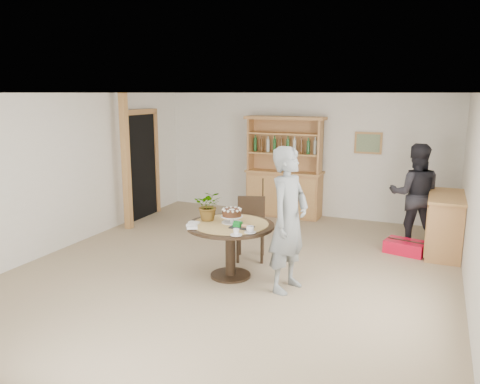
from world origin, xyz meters
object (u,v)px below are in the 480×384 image
at_px(dining_table, 230,235).
at_px(dining_chair, 251,224).
at_px(hutch, 284,183).
at_px(red_suitcase, 405,247).
at_px(sideboard, 445,224).
at_px(teen_boy, 289,220).
at_px(adult_person, 415,194).

xyz_separation_m(dining_table, dining_chair, (-0.03, 0.83, -0.07)).
bearing_deg(hutch, red_suitcase, -30.88).
relative_size(dining_chair, red_suitcase, 1.40).
bearing_deg(sideboard, dining_chair, -153.13).
bearing_deg(teen_boy, hutch, 31.44).
height_order(adult_person, red_suitcase, adult_person).
bearing_deg(teen_boy, dining_chair, 56.57).
distance_m(sideboard, red_suitcase, 0.71).
bearing_deg(dining_table, teen_boy, -6.71).
height_order(hutch, sideboard, hutch).
xyz_separation_m(dining_chair, adult_person, (2.25, 1.69, 0.31)).
distance_m(dining_table, red_suitcase, 2.97).
height_order(dining_chair, teen_boy, teen_boy).
bearing_deg(hutch, dining_chair, -83.52).
bearing_deg(adult_person, sideboard, 140.21).
relative_size(hutch, sideboard, 1.62).
xyz_separation_m(dining_chair, teen_boy, (0.88, -0.93, 0.39)).
relative_size(adult_person, red_suitcase, 2.51).
xyz_separation_m(dining_chair, red_suitcase, (2.20, 1.14, -0.43)).
height_order(dining_chair, red_suitcase, dining_chair).
bearing_deg(teen_boy, dining_table, 96.46).
xyz_separation_m(hutch, teen_boy, (1.17, -3.56, 0.24)).
bearing_deg(dining_table, hutch, 95.35).
distance_m(adult_person, red_suitcase, 0.93).
relative_size(teen_boy, adult_person, 1.10).
height_order(sideboard, dining_chair, dining_chair).
bearing_deg(dining_table, red_suitcase, 42.14).
bearing_deg(sideboard, dining_table, -140.81).
distance_m(dining_table, dining_chair, 0.83).
distance_m(hutch, dining_table, 3.47).
relative_size(hutch, adult_person, 1.20).
bearing_deg(red_suitcase, dining_chair, -139.23).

